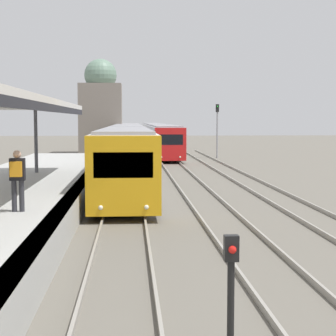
{
  "coord_description": "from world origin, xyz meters",
  "views": [
    {
      "loc": [
        0.25,
        -2.0,
        3.46
      ],
      "look_at": [
        1.67,
        19.41,
        1.61
      ],
      "focal_mm": 60.0,
      "sensor_mm": 36.0,
      "label": 1
    }
  ],
  "objects_px": {
    "train_near": "(127,143)",
    "signal_mast_far": "(217,124)",
    "person_on_platform": "(17,176)",
    "signal_post_near": "(231,287)",
    "train_far": "(157,135)"
  },
  "relations": [
    {
      "from": "person_on_platform",
      "to": "train_near",
      "type": "bearing_deg",
      "value": 84.06
    },
    {
      "from": "train_near",
      "to": "signal_mast_far",
      "type": "relative_size",
      "value": 9.79
    },
    {
      "from": "train_far",
      "to": "signal_post_near",
      "type": "height_order",
      "value": "train_far"
    },
    {
      "from": "signal_mast_far",
      "to": "train_near",
      "type": "bearing_deg",
      "value": -134.79
    },
    {
      "from": "train_near",
      "to": "signal_post_near",
      "type": "distance_m",
      "value": 34.76
    },
    {
      "from": "train_near",
      "to": "signal_mast_far",
      "type": "height_order",
      "value": "signal_mast_far"
    },
    {
      "from": "person_on_platform",
      "to": "train_near",
      "type": "relative_size",
      "value": 0.04
    },
    {
      "from": "person_on_platform",
      "to": "signal_post_near",
      "type": "distance_m",
      "value": 8.96
    },
    {
      "from": "train_near",
      "to": "signal_post_near",
      "type": "relative_size",
      "value": 25.18
    },
    {
      "from": "train_far",
      "to": "signal_post_near",
      "type": "bearing_deg",
      "value": -91.67
    },
    {
      "from": "train_near",
      "to": "signal_mast_far",
      "type": "bearing_deg",
      "value": 45.21
    },
    {
      "from": "signal_post_near",
      "to": "signal_mast_far",
      "type": "height_order",
      "value": "signal_mast_far"
    },
    {
      "from": "person_on_platform",
      "to": "signal_post_near",
      "type": "xyz_separation_m",
      "value": [
        4.42,
        -7.75,
        -0.8
      ]
    },
    {
      "from": "signal_mast_far",
      "to": "person_on_platform",
      "type": "bearing_deg",
      "value": -107.2
    },
    {
      "from": "signal_post_near",
      "to": "person_on_platform",
      "type": "bearing_deg",
      "value": 119.7
    }
  ]
}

